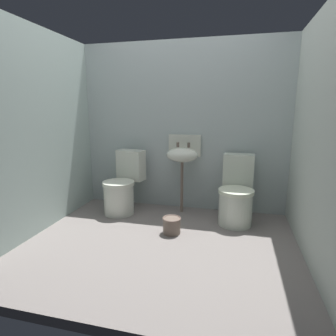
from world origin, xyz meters
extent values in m
cube|color=slate|center=(0.00, 0.00, -0.04)|extent=(3.07, 2.43, 0.08)
cube|color=#A8B6B5|center=(0.00, 1.07, 1.08)|extent=(3.07, 0.10, 2.15)
cube|color=#A1B6AF|center=(-1.38, 0.10, 1.08)|extent=(0.10, 2.23, 2.15)
cube|color=#AEB9B0|center=(1.38, 0.10, 1.08)|extent=(0.10, 2.23, 2.15)
cylinder|color=silver|center=(-0.72, 0.58, 0.19)|extent=(0.45, 0.45, 0.38)
cylinder|color=silver|center=(-0.72, 0.58, 0.40)|extent=(0.47, 0.47, 0.04)
cube|color=silver|center=(-0.67, 0.87, 0.58)|extent=(0.39, 0.25, 0.40)
cylinder|color=silver|center=(0.72, 0.58, 0.19)|extent=(0.40, 0.40, 0.38)
cylinder|color=silver|center=(0.72, 0.58, 0.40)|extent=(0.42, 0.42, 0.04)
cube|color=silver|center=(0.73, 0.88, 0.58)|extent=(0.37, 0.20, 0.40)
cylinder|color=#6F5D52|center=(0.04, 0.83, 0.33)|extent=(0.04, 0.04, 0.66)
ellipsoid|color=silver|center=(0.04, 0.83, 0.75)|extent=(0.40, 0.32, 0.18)
cube|color=silver|center=(0.04, 0.99, 0.85)|extent=(0.42, 0.04, 0.28)
cylinder|color=#6F5D52|center=(-0.03, 0.89, 0.87)|extent=(0.04, 0.04, 0.06)
cylinder|color=#6F5D52|center=(0.11, 0.89, 0.87)|extent=(0.04, 0.04, 0.06)
cylinder|color=#6F5D52|center=(0.06, 0.17, 0.08)|extent=(0.19, 0.19, 0.17)
torus|color=#6D584E|center=(0.06, 0.17, 0.17)|extent=(0.20, 0.20, 0.02)
camera|label=1|loc=(0.69, -2.54, 1.31)|focal=29.65mm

